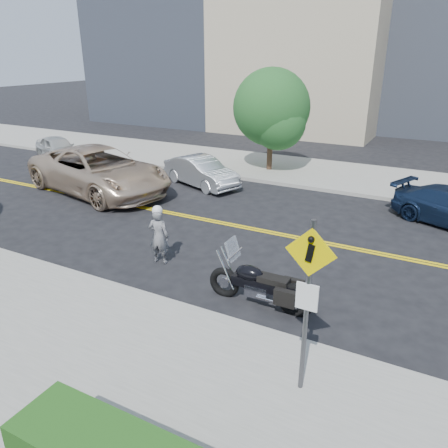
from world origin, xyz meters
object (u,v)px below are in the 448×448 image
parked_car_white (58,148)px  parked_car_silver (201,172)px  motorcyclist (159,235)px  suv (99,171)px  pedestrian_sign (308,293)px  motorcycle (260,276)px

parked_car_white → parked_car_silver: 9.19m
motorcyclist → suv: 7.16m
parked_car_white → parked_car_silver: parked_car_silver is taller
motorcyclist → parked_car_silver: motorcyclist is taller
pedestrian_sign → parked_car_white: pedestrian_sign is taller
motorcyclist → parked_car_white: bearing=-43.1°
pedestrian_sign → parked_car_white: 19.86m
motorcyclist → suv: size_ratio=0.25×
motorcyclist → motorcycle: (3.25, -0.69, -0.08)m
motorcycle → motorcyclist: bearing=167.4°
suv → parked_car_silver: (3.15, 2.72, -0.29)m
parked_car_white → parked_car_silver: size_ratio=0.95×
parked_car_white → suv: bearing=-97.4°
motorcycle → parked_car_silver: motorcycle is taller
suv → parked_car_silver: bearing=-37.0°
motorcyclist → suv: (-5.88, 4.09, 0.09)m
motorcycle → parked_car_white: (-15.15, 8.14, -0.13)m
motorcycle → parked_car_silver: size_ratio=0.65×
motorcyclist → motorcycle: bearing=157.0°
suv → motorcyclist: bearing=-112.6°
pedestrian_sign → suv: pedestrian_sign is taller
pedestrian_sign → parked_car_white: size_ratio=0.84×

